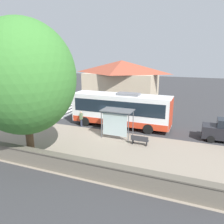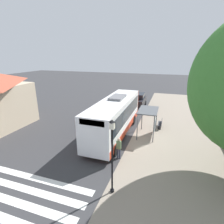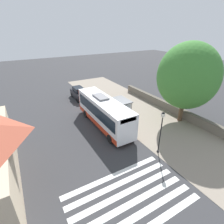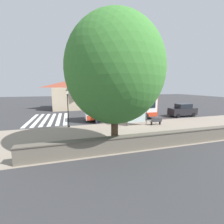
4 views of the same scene
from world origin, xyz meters
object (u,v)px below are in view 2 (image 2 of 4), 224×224
object	(u,v)px
pedestrian	(119,147)
street_lamp_near	(112,152)
parked_car_behind_bus	(139,100)
bench	(160,123)
bus	(115,116)
bus_shelter	(150,115)

from	to	relation	value
pedestrian	street_lamp_near	distance (m)	3.87
pedestrian	parked_car_behind_bus	world-z (taller)	parked_car_behind_bus
bench	parked_car_behind_bus	world-z (taller)	parked_car_behind_bus
bus	parked_car_behind_bus	xyz separation A→B (m)	(-0.48, -10.32, -0.93)
bus	street_lamp_near	xyz separation A→B (m)	(-2.20, 7.42, 0.72)
pedestrian	bench	distance (m)	7.59
street_lamp_near	parked_car_behind_bus	bearing A→B (deg)	-84.46
street_lamp_near	parked_car_behind_bus	size ratio (longest dim) A/B	1.00
pedestrian	bench	bearing A→B (deg)	-110.03
bench	street_lamp_near	size ratio (longest dim) A/B	0.34
pedestrian	parked_car_behind_bus	xyz separation A→B (m)	(1.08, -14.29, -0.01)
bus_shelter	bench	bearing A→B (deg)	-111.44
bench	parked_car_behind_bus	xyz separation A→B (m)	(3.68, -7.18, 0.51)
bus_shelter	street_lamp_near	size ratio (longest dim) A/B	0.65
bench	street_lamp_near	bearing A→B (deg)	79.49
bus_shelter	street_lamp_near	distance (m)	8.20
bus_shelter	pedestrian	bearing A→B (deg)	70.72
bus	bench	world-z (taller)	bus
pedestrian	parked_car_behind_bus	size ratio (longest dim) A/B	0.38
parked_car_behind_bus	bus_shelter	bearing A→B (deg)	105.79
parked_car_behind_bus	bus	bearing A→B (deg)	87.34
pedestrian	bus	bearing A→B (deg)	-68.49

